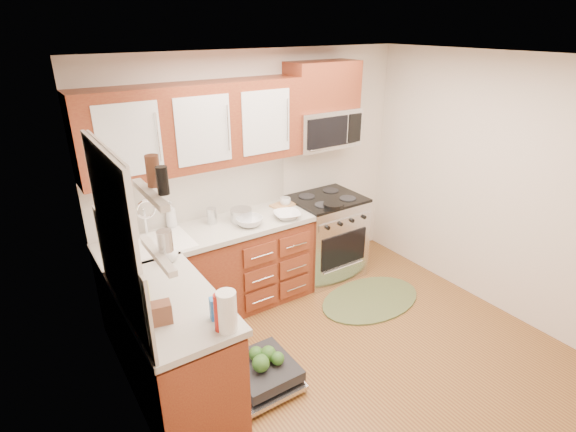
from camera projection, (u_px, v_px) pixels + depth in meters
floor at (363, 365)px, 3.88m from camera, size 3.50×3.50×0.00m
ceiling at (389, 61)px, 2.88m from camera, size 3.50×3.50×0.00m
wall_back at (258, 175)px, 4.72m from camera, size 3.50×0.04×2.50m
wall_left at (143, 311)px, 2.50m from camera, size 0.04×3.50×2.50m
wall_right at (510, 191)px, 4.27m from camera, size 0.04×3.50×2.50m
base_cabinet_back at (212, 274)px, 4.46m from camera, size 2.05×0.60×0.85m
base_cabinet_left at (175, 355)px, 3.38m from camera, size 0.60×1.25×0.85m
countertop_back at (209, 231)px, 4.26m from camera, size 2.07×0.64×0.05m
countertop_left at (170, 301)px, 3.20m from camera, size 0.64×1.27×0.05m
backsplash_back at (195, 192)px, 4.36m from camera, size 2.05×0.02×0.57m
backsplash_left at (121, 276)px, 2.93m from camera, size 0.02×1.25×0.57m
upper_cabinets at (195, 127)px, 3.97m from camera, size 2.05×0.35×0.75m
cabinet_over_mw at (322, 85)px, 4.58m from camera, size 0.76×0.35×0.47m
range at (326, 236)px, 5.13m from camera, size 0.76×0.64×0.95m
microwave at (323, 128)px, 4.73m from camera, size 0.76×0.38×0.40m
sink at (157, 256)px, 4.02m from camera, size 0.62×0.50×0.26m
dishwasher at (259, 375)px, 3.64m from camera, size 0.70×0.60×0.20m
window at (114, 230)px, 2.77m from camera, size 0.03×1.05×1.05m
window_blind at (110, 178)px, 2.65m from camera, size 0.02×0.96×0.40m
shelf_upper at (150, 194)px, 1.93m from camera, size 0.04×0.40×0.03m
shelf_lower at (158, 256)px, 2.05m from camera, size 0.04×0.40×0.03m
rug at (370, 299)px, 4.78m from camera, size 1.21×0.83×0.02m
skillet at (333, 205)px, 4.68m from camera, size 0.26×0.26×0.04m
stock_pot at (241, 215)px, 4.39m from camera, size 0.26×0.26×0.13m
cutting_board at (283, 205)px, 4.79m from camera, size 0.28×0.21×0.02m
canister at (212, 216)px, 4.34m from camera, size 0.12×0.12×0.16m
paper_towel_roll at (227, 311)px, 2.81m from camera, size 0.15×0.15×0.28m
mustard_bottle at (145, 296)px, 3.02m from camera, size 0.08×0.08×0.22m
red_bottle at (219, 313)px, 2.81m from camera, size 0.08×0.08×0.26m
wooden_box at (160, 313)px, 2.91m from camera, size 0.16×0.13×0.14m
blue_carton at (218, 308)px, 2.94m from camera, size 0.11×0.08×0.16m
bowl_a at (287, 215)px, 4.47m from camera, size 0.32×0.32×0.06m
bowl_b at (249, 222)px, 4.31m from camera, size 0.27×0.27×0.08m
cup at (285, 202)px, 4.77m from camera, size 0.14×0.14×0.09m
soap_bottle_a at (171, 214)px, 4.24m from camera, size 0.12×0.12×0.26m
soap_bottle_b at (127, 271)px, 3.35m from camera, size 0.12×0.12×0.20m
soap_bottle_c at (169, 251)px, 3.65m from camera, size 0.16×0.16×0.19m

